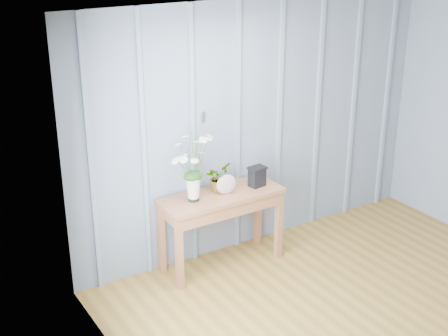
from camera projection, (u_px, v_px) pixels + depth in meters
room_shell at (358, 81)px, 4.85m from camera, size 4.00×4.50×2.50m
sideboard at (221, 205)px, 5.91m from camera, size 1.20×0.45×0.75m
daisy_vase at (193, 160)px, 5.58m from camera, size 0.45×0.35×0.64m
spider_plant at (218, 177)px, 5.91m from camera, size 0.31×0.30×0.26m
felt_disc_vessel at (226, 184)px, 5.83m from camera, size 0.20×0.09×0.20m
carved_box at (257, 176)px, 6.01m from camera, size 0.18×0.14×0.20m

